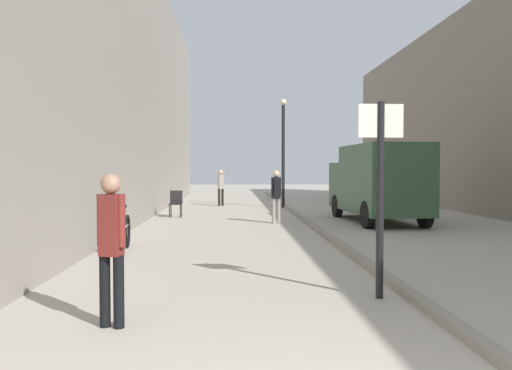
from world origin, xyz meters
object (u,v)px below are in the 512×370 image
Objects in this scene: pedestrian_main_foreground at (276,193)px; street_sign_post at (380,182)px; delivery_van at (378,181)px; pedestrian_mid_block at (221,185)px; pedestrian_far_crossing at (111,239)px; bicycle_leaning at (125,233)px; lamp_post at (283,146)px; cafe_chair_near_window at (176,202)px.

street_sign_post is at bearing -104.51° from pedestrian_main_foreground.
delivery_van is 1.96× the size of street_sign_post.
pedestrian_main_foreground is 1.00× the size of pedestrian_mid_block.
bicycle_leaning is (-0.92, 5.08, -0.58)m from pedestrian_far_crossing.
pedestrian_main_foreground reaches higher than pedestrian_mid_block.
delivery_van is at bearing -102.59° from pedestrian_far_crossing.
bicycle_leaning is at bearing -118.37° from pedestrian_mid_block.
pedestrian_main_foreground is 0.35× the size of lamp_post.
delivery_van is at bearing -106.88° from street_sign_post.
pedestrian_main_foreground is 1.77× the size of cafe_chair_near_window.
delivery_van is 1.07× the size of lamp_post.
pedestrian_far_crossing is 5.20m from bicycle_leaning.
lamp_post reaches higher than cafe_chair_near_window.
lamp_post reaches higher than pedestrian_main_foreground.
delivery_van is at bearing -68.40° from lamp_post.
lamp_post reaches higher than pedestrian_mid_block.
pedestrian_far_crossing is at bearing -122.57° from pedestrian_main_foreground.
pedestrian_main_foreground is 4.07m from cafe_chair_near_window.
pedestrian_mid_block is at bearing -82.61° from street_sign_post.
lamp_post is (3.55, 16.72, 1.76)m from pedestrian_far_crossing.
delivery_van reaches higher than pedestrian_far_crossing.
street_sign_post is (-2.72, -9.50, 0.23)m from delivery_van.
pedestrian_far_crossing is (-0.79, -17.98, 0.00)m from pedestrian_mid_block.
pedestrian_far_crossing is (-2.69, -10.36, -0.00)m from pedestrian_main_foreground.
pedestrian_mid_block is at bearing 85.96° from pedestrian_main_foreground.
street_sign_post is 0.55× the size of lamp_post.
delivery_van is (3.29, 0.24, 0.35)m from pedestrian_main_foreground.
pedestrian_far_crossing is 0.35× the size of lamp_post.
lamp_post is at bearing -134.45° from cafe_chair_near_window.
bicycle_leaning is at bearing -44.64° from street_sign_post.
pedestrian_main_foreground is at bearing -178.44° from delivery_van.
pedestrian_mid_block reaches higher than cafe_chair_near_window.
delivery_van is at bearing -13.82° from pedestrian_main_foreground.
pedestrian_main_foreground is 1.00× the size of pedestrian_far_crossing.
cafe_chair_near_window is at bearing -126.16° from pedestrian_mid_block.
pedestrian_mid_block is (-1.90, 7.62, -0.00)m from pedestrian_main_foreground.
pedestrian_far_crossing is 12.62m from cafe_chair_near_window.
delivery_van is 7.00m from cafe_chair_near_window.
pedestrian_main_foreground is 3.31m from delivery_van.
bicycle_leaning reaches higher than cafe_chair_near_window.
pedestrian_far_crossing is 12.17m from delivery_van.
pedestrian_mid_block is 1.00× the size of pedestrian_far_crossing.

